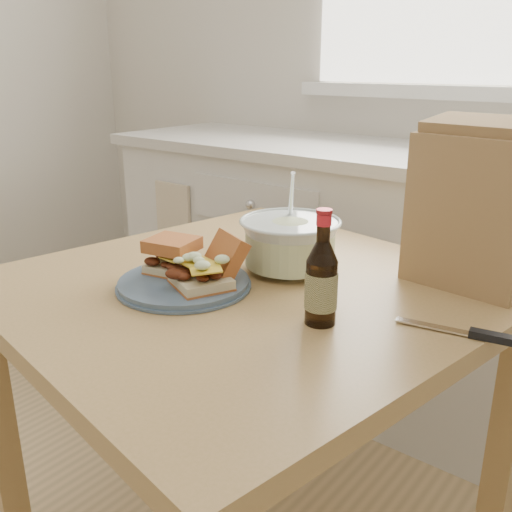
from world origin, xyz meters
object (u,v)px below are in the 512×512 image
Objects in this scene: dining_table at (246,333)px; paper_bag at (475,211)px; beer_bottle at (321,282)px; coleslaw_bowl at (290,245)px; plate at (184,283)px.

paper_bag reaches higher than dining_table.
beer_bottle is (0.23, -0.06, 0.19)m from dining_table.
dining_table is at bearing -100.73° from coleslaw_bowl.
coleslaw_bowl is 0.28m from beer_bottle.
coleslaw_bowl is 0.39m from paper_bag.
coleslaw_bowl is (0.02, 0.13, 0.17)m from dining_table.
plate is 0.32m from beer_bottle.
paper_bag is at bearing 40.98° from plate.
coleslaw_bowl is 0.72× the size of paper_bag.
dining_table is at bearing -135.21° from paper_bag.
beer_bottle reaches higher than plate.
beer_bottle is at bearing -6.03° from dining_table.
dining_table is 0.18m from plate.
plate is 0.87× the size of paper_bag.
dining_table is 0.30m from beer_bottle.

